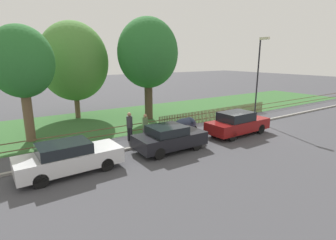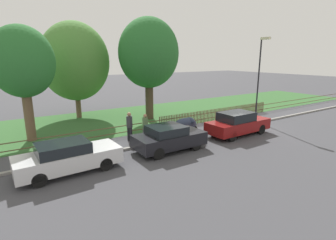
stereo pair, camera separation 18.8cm
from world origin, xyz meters
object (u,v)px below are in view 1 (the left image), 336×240
(parked_car_black_saloon, at_px, (169,138))
(parked_car_silver_hatchback, at_px, (69,157))
(tree_behind_motorcycle, at_px, (74,62))
(pedestrian_near_fence, at_px, (145,125))
(pedestrian_by_lamp, at_px, (130,125))
(tree_nearest_kerb, at_px, (22,63))
(street_lamp, at_px, (259,71))
(tree_mid_park, at_px, (148,54))
(covered_motorcycle, at_px, (186,124))
(parked_car_navy_estate, at_px, (237,123))

(parked_car_black_saloon, bearing_deg, parked_car_silver_hatchback, 179.02)
(tree_behind_motorcycle, xyz_separation_m, pedestrian_near_fence, (1.74, -8.50, -3.68))
(tree_behind_motorcycle, xyz_separation_m, pedestrian_by_lamp, (0.84, -8.19, -3.60))
(tree_nearest_kerb, xyz_separation_m, street_lamp, (15.38, -4.34, -0.70))
(pedestrian_by_lamp, distance_m, street_lamp, 10.87)
(pedestrian_near_fence, bearing_deg, street_lamp, 65.47)
(tree_mid_park, bearing_deg, tree_behind_motorcycle, 142.63)
(pedestrian_near_fence, bearing_deg, tree_nearest_kerb, -143.03)
(pedestrian_near_fence, height_order, street_lamp, street_lamp)
(pedestrian_by_lamp, bearing_deg, street_lamp, 75.96)
(covered_motorcycle, bearing_deg, parked_car_black_saloon, -139.22)
(parked_car_black_saloon, bearing_deg, tree_behind_motorcycle, 99.84)
(parked_car_navy_estate, relative_size, street_lamp, 0.70)
(parked_car_silver_hatchback, height_order, covered_motorcycle, parked_car_silver_hatchback)
(covered_motorcycle, distance_m, pedestrian_by_lamp, 3.73)
(parked_car_navy_estate, bearing_deg, pedestrian_by_lamp, 156.44)
(tree_behind_motorcycle, bearing_deg, street_lamp, -39.06)
(covered_motorcycle, bearing_deg, parked_car_silver_hatchback, -162.52)
(tree_nearest_kerb, xyz_separation_m, tree_behind_motorcycle, (4.11, 4.80, -0.04))
(parked_car_navy_estate, distance_m, covered_motorcycle, 3.37)
(parked_car_silver_hatchback, height_order, street_lamp, street_lamp)
(parked_car_black_saloon, bearing_deg, parked_car_navy_estate, -0.26)
(parked_car_black_saloon, distance_m, tree_nearest_kerb, 9.39)
(pedestrian_near_fence, bearing_deg, tree_mid_park, 127.54)
(tree_nearest_kerb, relative_size, tree_mid_park, 0.85)
(parked_car_black_saloon, height_order, pedestrian_by_lamp, pedestrian_by_lamp)
(parked_car_navy_estate, relative_size, pedestrian_near_fence, 2.76)
(pedestrian_by_lamp, bearing_deg, parked_car_silver_hatchback, -66.98)
(tree_behind_motorcycle, height_order, pedestrian_by_lamp, tree_behind_motorcycle)
(parked_car_navy_estate, relative_size, tree_mid_park, 0.56)
(parked_car_black_saloon, xyz_separation_m, street_lamp, (9.34, 1.68, 3.23))
(parked_car_silver_hatchback, distance_m, parked_car_black_saloon, 5.22)
(parked_car_black_saloon, distance_m, tree_behind_motorcycle, 11.66)
(parked_car_navy_estate, height_order, covered_motorcycle, parked_car_navy_estate)
(parked_car_black_saloon, relative_size, covered_motorcycle, 2.07)
(parked_car_silver_hatchback, xyz_separation_m, parked_car_black_saloon, (5.22, -0.07, 0.00))
(parked_car_navy_estate, relative_size, pedestrian_by_lamp, 2.53)
(tree_nearest_kerb, relative_size, tree_behind_motorcycle, 0.87)
(parked_car_silver_hatchback, relative_size, pedestrian_by_lamp, 2.50)
(tree_nearest_kerb, bearing_deg, parked_car_silver_hatchback, -82.18)
(parked_car_navy_estate, xyz_separation_m, pedestrian_near_fence, (-5.52, 2.33, 0.15))
(tree_mid_park, height_order, pedestrian_by_lamp, tree_mid_park)
(parked_car_silver_hatchback, xyz_separation_m, pedestrian_near_fence, (5.04, 2.25, 0.20))
(parked_car_silver_hatchback, relative_size, street_lamp, 0.70)
(parked_car_black_saloon, distance_m, tree_mid_park, 8.95)
(parked_car_navy_estate, height_order, pedestrian_by_lamp, pedestrian_by_lamp)
(parked_car_silver_hatchback, xyz_separation_m, tree_behind_motorcycle, (3.30, 10.75, 3.88))
(parked_car_black_saloon, distance_m, covered_motorcycle, 3.20)
(parked_car_silver_hatchback, height_order, tree_nearest_kerb, tree_nearest_kerb)
(parked_car_silver_hatchback, xyz_separation_m, covered_motorcycle, (7.79, 1.84, -0.04))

